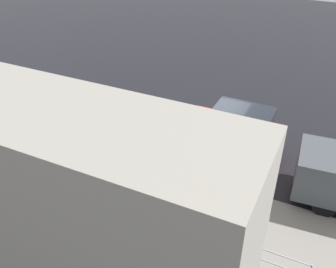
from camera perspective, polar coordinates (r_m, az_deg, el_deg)
ground_plane at (r=16.74m, az=6.73°, el=-1.23°), size 60.00×60.00×0.00m
kerb_strip at (r=13.63m, az=0.54°, el=-10.02°), size 24.00×3.20×0.04m
moving_hatchback at (r=15.78m, az=10.34°, el=0.59°), size 3.91×1.73×2.06m
fire_hydrant at (r=16.06m, az=-9.46°, el=-1.35°), size 0.42×0.31×0.80m
pedestrian at (r=16.45m, az=-10.78°, el=0.55°), size 0.37×0.52×1.22m
metal_railing at (r=11.88m, az=-0.20°, el=-13.26°), size 8.56×0.04×1.05m
sign_post at (r=14.52m, az=-13.28°, el=-0.29°), size 0.07×0.44×2.40m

